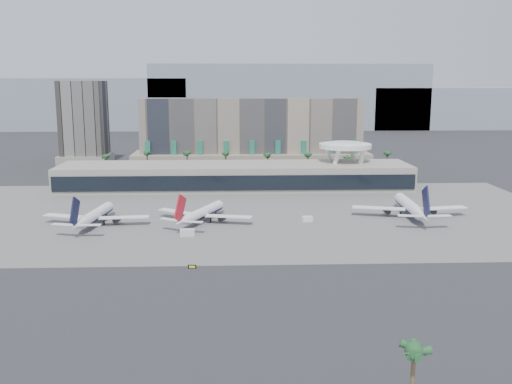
{
  "coord_description": "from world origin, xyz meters",
  "views": [
    {
      "loc": [
        -0.55,
        -165.25,
        51.39
      ],
      "look_at": [
        7.47,
        40.0,
        11.62
      ],
      "focal_mm": 40.0,
      "sensor_mm": 36.0,
      "label": 1
    }
  ],
  "objects_px": {
    "taxiway_sign": "(192,267)",
    "service_vehicle_a": "(187,233)",
    "airliner_right": "(411,207)",
    "service_vehicle_b": "(307,219)",
    "airliner_centre": "(202,213)",
    "airliner_left": "(94,216)"
  },
  "relations": [
    {
      "from": "taxiway_sign",
      "to": "service_vehicle_a",
      "type": "bearing_deg",
      "value": 102.89
    },
    {
      "from": "airliner_right",
      "to": "service_vehicle_a",
      "type": "height_order",
      "value": "airliner_right"
    },
    {
      "from": "service_vehicle_b",
      "to": "taxiway_sign",
      "type": "relative_size",
      "value": 1.62
    },
    {
      "from": "airliner_centre",
      "to": "service_vehicle_b",
      "type": "relative_size",
      "value": 9.72
    },
    {
      "from": "airliner_centre",
      "to": "taxiway_sign",
      "type": "distance_m",
      "value": 54.14
    },
    {
      "from": "airliner_left",
      "to": "taxiway_sign",
      "type": "height_order",
      "value": "airliner_left"
    },
    {
      "from": "taxiway_sign",
      "to": "airliner_centre",
      "type": "bearing_deg",
      "value": 96.18
    },
    {
      "from": "airliner_left",
      "to": "airliner_centre",
      "type": "bearing_deg",
      "value": 11.98
    },
    {
      "from": "taxiway_sign",
      "to": "airliner_left",
      "type": "bearing_deg",
      "value": 133.64
    },
    {
      "from": "airliner_right",
      "to": "service_vehicle_b",
      "type": "bearing_deg",
      "value": -169.44
    },
    {
      "from": "service_vehicle_a",
      "to": "service_vehicle_b",
      "type": "distance_m",
      "value": 47.15
    },
    {
      "from": "service_vehicle_b",
      "to": "taxiway_sign",
      "type": "bearing_deg",
      "value": -137.6
    },
    {
      "from": "airliner_left",
      "to": "service_vehicle_b",
      "type": "height_order",
      "value": "airliner_left"
    },
    {
      "from": "service_vehicle_a",
      "to": "service_vehicle_b",
      "type": "relative_size",
      "value": 1.28
    },
    {
      "from": "service_vehicle_a",
      "to": "service_vehicle_b",
      "type": "height_order",
      "value": "service_vehicle_a"
    },
    {
      "from": "airliner_right",
      "to": "taxiway_sign",
      "type": "xyz_separation_m",
      "value": [
        -80.0,
        -59.03,
        -3.49
      ]
    },
    {
      "from": "airliner_centre",
      "to": "taxiway_sign",
      "type": "xyz_separation_m",
      "value": [
        0.05,
        -54.06,
        -2.93
      ]
    },
    {
      "from": "service_vehicle_a",
      "to": "airliner_centre",
      "type": "bearing_deg",
      "value": 73.2
    },
    {
      "from": "airliner_centre",
      "to": "service_vehicle_b",
      "type": "distance_m",
      "value": 39.31
    },
    {
      "from": "airliner_centre",
      "to": "service_vehicle_a",
      "type": "distance_m",
      "value": 20.15
    },
    {
      "from": "service_vehicle_a",
      "to": "taxiway_sign",
      "type": "bearing_deg",
      "value": -88.4
    },
    {
      "from": "airliner_right",
      "to": "service_vehicle_a",
      "type": "relative_size",
      "value": 9.41
    }
  ]
}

